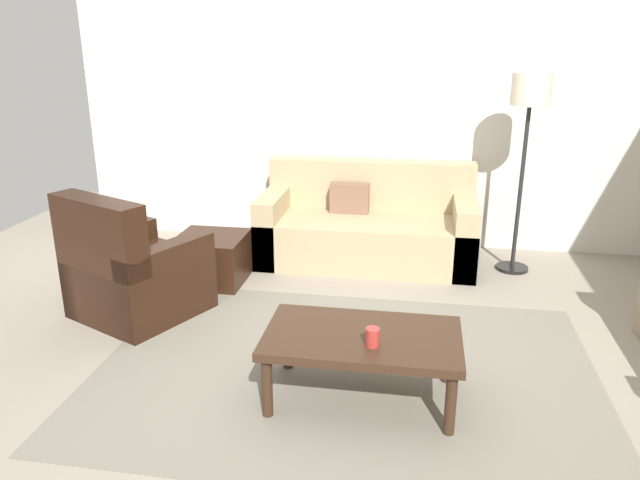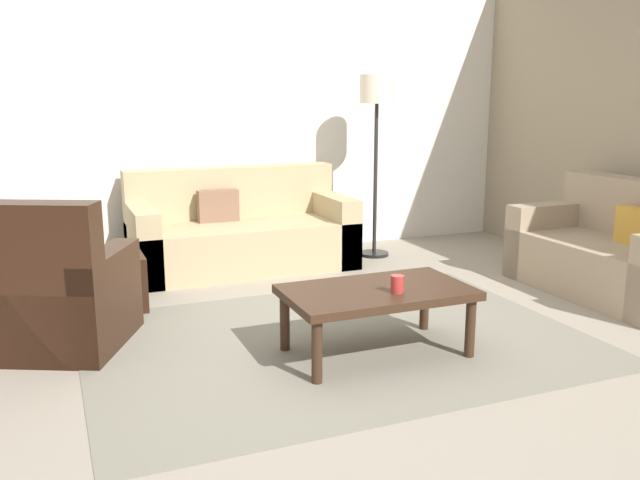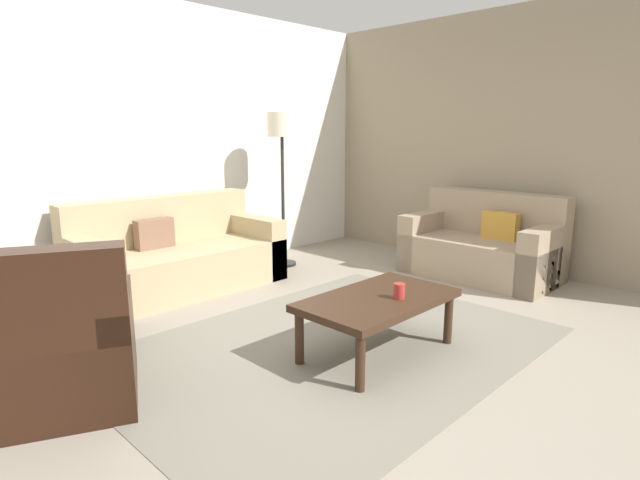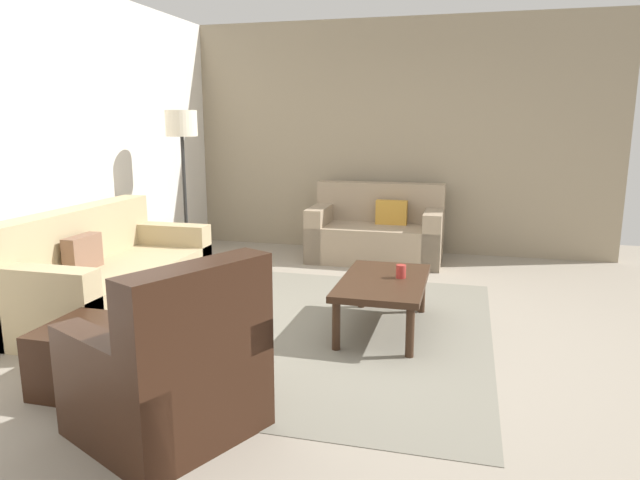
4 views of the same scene
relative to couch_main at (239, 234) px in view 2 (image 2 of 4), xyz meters
The scene contains 10 objects.
ground_plane 2.11m from the couch_main, 88.40° to the right, with size 8.00×8.00×0.00m, color gray.
rear_partition 1.22m from the couch_main, 83.52° to the left, with size 6.00×0.12×2.80m, color silver.
area_rug 2.11m from the couch_main, 88.40° to the right, with size 3.10×2.23×0.01m, color slate.
couch_main is the anchor object (origin of this frame).
couch_loveseat 3.19m from the couch_main, 37.80° to the right, with size 0.85×1.52×0.88m.
armchair_leather 2.24m from the couch_main, 135.82° to the right, with size 1.07×1.07×0.95m.
ottoman 1.49m from the couch_main, 146.95° to the right, with size 0.56×0.56×0.40m, color black.
coffee_table 2.38m from the couch_main, 85.52° to the right, with size 1.10×0.64×0.41m.
cup 2.52m from the couch_main, 84.25° to the right, with size 0.08×0.08×0.10m, color #B2332D.
lamp_standing 1.73m from the couch_main, ahead, with size 0.32×0.32×1.71m.
Camera 2 is at (-1.63, -3.67, 1.54)m, focal length 37.53 mm.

